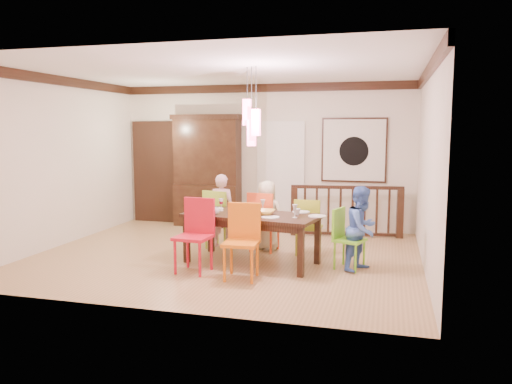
% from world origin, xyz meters
% --- Properties ---
extents(floor, '(6.00, 6.00, 0.00)m').
position_xyz_m(floor, '(0.00, 0.00, 0.00)').
color(floor, '#A37F4F').
rests_on(floor, ground).
extents(ceiling, '(6.00, 6.00, 0.00)m').
position_xyz_m(ceiling, '(0.00, 0.00, 2.90)').
color(ceiling, white).
rests_on(ceiling, wall_back).
extents(wall_back, '(6.00, 0.00, 6.00)m').
position_xyz_m(wall_back, '(0.00, 2.50, 1.45)').
color(wall_back, beige).
rests_on(wall_back, floor).
extents(wall_left, '(0.00, 5.00, 5.00)m').
position_xyz_m(wall_left, '(-3.00, 0.00, 1.45)').
color(wall_left, beige).
rests_on(wall_left, floor).
extents(wall_right, '(0.00, 5.00, 5.00)m').
position_xyz_m(wall_right, '(3.00, 0.00, 1.45)').
color(wall_right, beige).
rests_on(wall_right, floor).
extents(crown_molding, '(6.00, 5.00, 0.16)m').
position_xyz_m(crown_molding, '(0.00, 0.00, 2.82)').
color(crown_molding, black).
rests_on(crown_molding, wall_back).
extents(panel_door, '(1.04, 0.07, 2.24)m').
position_xyz_m(panel_door, '(-2.40, 2.45, 1.05)').
color(panel_door, black).
rests_on(panel_door, wall_back).
extents(white_doorway, '(0.97, 0.05, 2.22)m').
position_xyz_m(white_doorway, '(0.35, 2.46, 1.05)').
color(white_doorway, silver).
rests_on(white_doorway, wall_back).
extents(painting, '(1.25, 0.06, 1.25)m').
position_xyz_m(painting, '(1.80, 2.46, 1.60)').
color(painting, black).
rests_on(painting, wall_back).
extents(pendant_cluster, '(0.27, 0.21, 1.14)m').
position_xyz_m(pendant_cluster, '(0.51, -0.32, 2.11)').
color(pendant_cluster, '#EF4774').
rests_on(pendant_cluster, ceiling).
extents(dining_table, '(2.11, 1.22, 0.75)m').
position_xyz_m(dining_table, '(0.51, -0.32, 0.66)').
color(dining_table, black).
rests_on(dining_table, floor).
extents(chair_far_left, '(0.53, 0.53, 0.99)m').
position_xyz_m(chair_far_left, '(-0.26, 0.50, 0.57)').
color(chair_far_left, '#A0CB31').
rests_on(chair_far_left, floor).
extents(chair_far_mid, '(0.50, 0.50, 0.99)m').
position_xyz_m(chair_far_mid, '(0.51, 0.49, 0.56)').
color(chair_far_mid, '#EE4C1E').
rests_on(chair_far_mid, floor).
extents(chair_far_right, '(0.41, 0.41, 0.91)m').
position_xyz_m(chair_far_right, '(1.25, 0.43, 0.52)').
color(chair_far_right, '#97A421').
rests_on(chair_far_right, floor).
extents(chair_near_left, '(0.50, 0.50, 1.03)m').
position_xyz_m(chair_near_left, '(-0.15, -0.99, 0.59)').
color(chair_near_left, red).
rests_on(chair_near_left, floor).
extents(chair_near_mid, '(0.48, 0.48, 1.01)m').
position_xyz_m(chair_near_mid, '(0.59, -1.12, 0.58)').
color(chair_near_mid, orange).
rests_on(chair_near_mid, floor).
extents(chair_end_right, '(0.50, 0.50, 0.87)m').
position_xyz_m(chair_end_right, '(1.96, -0.25, 0.50)').
color(chair_end_right, '#74D124').
rests_on(chair_end_right, floor).
extents(china_hutch, '(1.46, 0.46, 2.30)m').
position_xyz_m(china_hutch, '(-1.16, 2.30, 1.15)').
color(china_hutch, black).
rests_on(china_hutch, floor).
extents(balustrade, '(2.09, 0.35, 0.96)m').
position_xyz_m(balustrade, '(1.72, 1.95, 0.50)').
color(balustrade, black).
rests_on(balustrade, floor).
extents(person_far_left, '(0.46, 0.31, 1.26)m').
position_xyz_m(person_far_left, '(-0.26, 0.56, 0.63)').
color(person_far_left, '#F8BDCA').
rests_on(person_far_left, floor).
extents(person_far_mid, '(0.62, 0.45, 1.16)m').
position_xyz_m(person_far_mid, '(0.53, 0.56, 0.58)').
color(person_far_mid, beige).
rests_on(person_far_mid, floor).
extents(person_end_right, '(0.68, 0.73, 1.21)m').
position_xyz_m(person_end_right, '(2.13, -0.28, 0.60)').
color(person_end_right, '#466FC5').
rests_on(person_end_right, floor).
extents(serving_bowl, '(0.35, 0.35, 0.08)m').
position_xyz_m(serving_bowl, '(0.71, -0.38, 0.79)').
color(serving_bowl, gold).
rests_on(serving_bowl, dining_table).
extents(small_bowl, '(0.22, 0.22, 0.06)m').
position_xyz_m(small_bowl, '(0.25, -0.22, 0.78)').
color(small_bowl, white).
rests_on(small_bowl, dining_table).
extents(cup_left, '(0.15, 0.15, 0.10)m').
position_xyz_m(cup_left, '(-0.00, -0.49, 0.80)').
color(cup_left, silver).
rests_on(cup_left, dining_table).
extents(cup_right, '(0.12, 0.12, 0.10)m').
position_xyz_m(cup_right, '(1.18, -0.24, 0.80)').
color(cup_right, silver).
rests_on(cup_right, dining_table).
extents(plate_far_left, '(0.26, 0.26, 0.01)m').
position_xyz_m(plate_far_left, '(-0.16, -0.04, 0.76)').
color(plate_far_left, white).
rests_on(plate_far_left, dining_table).
extents(plate_far_mid, '(0.26, 0.26, 0.01)m').
position_xyz_m(plate_far_mid, '(0.56, 0.04, 0.76)').
color(plate_far_mid, white).
rests_on(plate_far_mid, dining_table).
extents(plate_far_right, '(0.26, 0.26, 0.01)m').
position_xyz_m(plate_far_right, '(1.20, 0.02, 0.76)').
color(plate_far_right, white).
rests_on(plate_far_right, dining_table).
extents(plate_near_left, '(0.26, 0.26, 0.01)m').
position_xyz_m(plate_near_left, '(-0.19, -0.58, 0.76)').
color(plate_near_left, white).
rests_on(plate_near_left, dining_table).
extents(plate_near_mid, '(0.26, 0.26, 0.01)m').
position_xyz_m(plate_near_mid, '(0.86, -0.56, 0.76)').
color(plate_near_mid, white).
rests_on(plate_near_mid, dining_table).
extents(plate_end_right, '(0.26, 0.26, 0.01)m').
position_xyz_m(plate_end_right, '(1.49, -0.29, 0.76)').
color(plate_end_right, white).
rests_on(plate_end_right, dining_table).
extents(wine_glass_a, '(0.08, 0.08, 0.19)m').
position_xyz_m(wine_glass_a, '(-0.02, -0.15, 0.84)').
color(wine_glass_a, '#590C19').
rests_on(wine_glass_a, dining_table).
extents(wine_glass_b, '(0.08, 0.08, 0.19)m').
position_xyz_m(wine_glass_b, '(0.63, -0.09, 0.84)').
color(wine_glass_b, silver).
rests_on(wine_glass_b, dining_table).
extents(wine_glass_c, '(0.08, 0.08, 0.19)m').
position_xyz_m(wine_glass_c, '(0.38, -0.54, 0.84)').
color(wine_glass_c, '#590C19').
rests_on(wine_glass_c, dining_table).
extents(wine_glass_d, '(0.08, 0.08, 0.19)m').
position_xyz_m(wine_glass_d, '(1.19, -0.46, 0.84)').
color(wine_glass_d, silver).
rests_on(wine_glass_d, dining_table).
extents(napkin, '(0.18, 0.14, 0.01)m').
position_xyz_m(napkin, '(0.44, -0.71, 0.76)').
color(napkin, '#D83359').
rests_on(napkin, dining_table).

